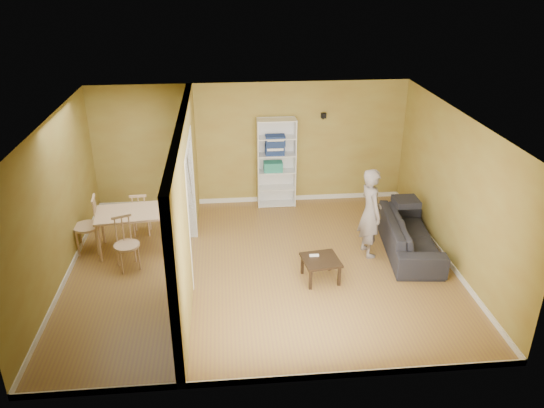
{
  "coord_description": "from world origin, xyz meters",
  "views": [
    {
      "loc": [
        -0.55,
        -7.8,
        4.82
      ],
      "look_at": [
        0.2,
        0.2,
        1.1
      ],
      "focal_mm": 35.0,
      "sensor_mm": 36.0,
      "label": 1
    }
  ],
  "objects_px": {
    "dining_table": "(130,216)",
    "chair_left": "(86,225)",
    "sofa": "(410,230)",
    "person": "(371,205)",
    "chair_far": "(141,213)",
    "bookshelf": "(276,162)",
    "coffee_table": "(321,262)",
    "chair_near": "(126,244)"
  },
  "relations": [
    {
      "from": "bookshelf",
      "to": "chair_near",
      "type": "distance_m",
      "value": 3.71
    },
    {
      "from": "person",
      "to": "chair_left",
      "type": "xyz_separation_m",
      "value": [
        -4.99,
        0.56,
        -0.43
      ]
    },
    {
      "from": "sofa",
      "to": "coffee_table",
      "type": "relative_size",
      "value": 3.75
    },
    {
      "from": "person",
      "to": "chair_far",
      "type": "xyz_separation_m",
      "value": [
        -4.12,
        1.16,
        -0.51
      ]
    },
    {
      "from": "dining_table",
      "to": "chair_far",
      "type": "height_order",
      "value": "chair_far"
    },
    {
      "from": "sofa",
      "to": "chair_far",
      "type": "relative_size",
      "value": 2.48
    },
    {
      "from": "coffee_table",
      "to": "dining_table",
      "type": "xyz_separation_m",
      "value": [
        -3.21,
        1.32,
        0.34
      ]
    },
    {
      "from": "dining_table",
      "to": "coffee_table",
      "type": "bearing_deg",
      "value": -22.43
    },
    {
      "from": "dining_table",
      "to": "sofa",
      "type": "bearing_deg",
      "value": -5.81
    },
    {
      "from": "sofa",
      "to": "person",
      "type": "height_order",
      "value": "person"
    },
    {
      "from": "sofa",
      "to": "chair_near",
      "type": "bearing_deg",
      "value": 98.03
    },
    {
      "from": "coffee_table",
      "to": "chair_left",
      "type": "distance_m",
      "value": 4.22
    },
    {
      "from": "person",
      "to": "dining_table",
      "type": "height_order",
      "value": "person"
    },
    {
      "from": "bookshelf",
      "to": "chair_left",
      "type": "distance_m",
      "value": 4.0
    },
    {
      "from": "person",
      "to": "chair_far",
      "type": "relative_size",
      "value": 2.17
    },
    {
      "from": "person",
      "to": "coffee_table",
      "type": "distance_m",
      "value": 1.4
    },
    {
      "from": "bookshelf",
      "to": "chair_near",
      "type": "bearing_deg",
      "value": -139.05
    },
    {
      "from": "dining_table",
      "to": "chair_left",
      "type": "distance_m",
      "value": 0.8
    },
    {
      "from": "coffee_table",
      "to": "chair_left",
      "type": "xyz_separation_m",
      "value": [
        -4.0,
        1.32,
        0.2
      ]
    },
    {
      "from": "bookshelf",
      "to": "coffee_table",
      "type": "distance_m",
      "value": 3.15
    },
    {
      "from": "sofa",
      "to": "coffee_table",
      "type": "height_order",
      "value": "sofa"
    },
    {
      "from": "sofa",
      "to": "chair_left",
      "type": "relative_size",
      "value": 2.07
    },
    {
      "from": "chair_left",
      "to": "chair_near",
      "type": "height_order",
      "value": "chair_left"
    },
    {
      "from": "dining_table",
      "to": "chair_left",
      "type": "height_order",
      "value": "chair_left"
    },
    {
      "from": "chair_near",
      "to": "person",
      "type": "bearing_deg",
      "value": -20.37
    },
    {
      "from": "coffee_table",
      "to": "chair_near",
      "type": "height_order",
      "value": "chair_near"
    },
    {
      "from": "chair_left",
      "to": "sofa",
      "type": "bearing_deg",
      "value": 78.64
    },
    {
      "from": "coffee_table",
      "to": "chair_far",
      "type": "relative_size",
      "value": 0.66
    },
    {
      "from": "chair_near",
      "to": "coffee_table",
      "type": "bearing_deg",
      "value": -33.51
    },
    {
      "from": "coffee_table",
      "to": "dining_table",
      "type": "distance_m",
      "value": 3.49
    },
    {
      "from": "dining_table",
      "to": "chair_far",
      "type": "relative_size",
      "value": 1.37
    },
    {
      "from": "person",
      "to": "sofa",
      "type": "bearing_deg",
      "value": -95.16
    },
    {
      "from": "person",
      "to": "chair_left",
      "type": "relative_size",
      "value": 1.81
    },
    {
      "from": "chair_far",
      "to": "chair_left",
      "type": "bearing_deg",
      "value": 33.31
    },
    {
      "from": "coffee_table",
      "to": "chair_left",
      "type": "height_order",
      "value": "chair_left"
    },
    {
      "from": "sofa",
      "to": "bookshelf",
      "type": "relative_size",
      "value": 1.15
    },
    {
      "from": "coffee_table",
      "to": "bookshelf",
      "type": "bearing_deg",
      "value": 97.85
    },
    {
      "from": "sofa",
      "to": "chair_near",
      "type": "height_order",
      "value": "chair_near"
    },
    {
      "from": "chair_near",
      "to": "chair_far",
      "type": "relative_size",
      "value": 1.07
    },
    {
      "from": "chair_near",
      "to": "chair_far",
      "type": "height_order",
      "value": "chair_near"
    },
    {
      "from": "coffee_table",
      "to": "chair_far",
      "type": "bearing_deg",
      "value": 148.31
    },
    {
      "from": "person",
      "to": "coffee_table",
      "type": "height_order",
      "value": "person"
    }
  ]
}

